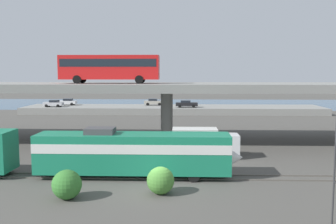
% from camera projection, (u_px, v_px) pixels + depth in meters
% --- Properties ---
extents(ground_plane, '(260.00, 260.00, 0.00)m').
position_uv_depth(ground_plane, '(156.00, 192.00, 27.52)').
color(ground_plane, '#4C4944').
extents(rail_strip_near, '(110.00, 0.12, 0.12)m').
position_uv_depth(rail_strip_near, '(159.00, 179.00, 30.79)').
color(rail_strip_near, '#59544C').
rests_on(rail_strip_near, ground_plane).
extents(rail_strip_far, '(110.00, 0.12, 0.12)m').
position_uv_depth(rail_strip_far, '(160.00, 174.00, 32.19)').
color(rail_strip_far, '#59544C').
rests_on(rail_strip_far, ground_plane).
extents(train_locomotive, '(17.21, 3.04, 4.18)m').
position_uv_depth(train_locomotive, '(143.00, 152.00, 31.31)').
color(train_locomotive, '#197A56').
rests_on(train_locomotive, ground_plane).
extents(highway_overpass, '(96.00, 11.70, 7.44)m').
position_uv_depth(highway_overpass, '(167.00, 88.00, 46.68)').
color(highway_overpass, gray).
rests_on(highway_overpass, ground_plane).
extents(transit_bus_on_overpass, '(12.00, 2.68, 3.40)m').
position_uv_depth(transit_bus_on_overpass, '(110.00, 66.00, 45.46)').
color(transit_bus_on_overpass, red).
rests_on(transit_bus_on_overpass, highway_overpass).
extents(service_truck_west, '(6.80, 2.46, 3.04)m').
position_uv_depth(service_truck_west, '(203.00, 142.00, 38.67)').
color(service_truck_west, silver).
rests_on(service_truck_west, ground_plane).
extents(pier_parking_lot, '(64.55, 10.92, 1.41)m').
position_uv_depth(pier_parking_lot, '(173.00, 109.00, 82.11)').
color(pier_parking_lot, gray).
rests_on(pier_parking_lot, ground_plane).
extents(parked_car_0, '(4.17, 1.95, 1.50)m').
position_uv_depth(parked_car_0, '(67.00, 102.00, 84.84)').
color(parked_car_0, silver).
rests_on(parked_car_0, pier_parking_lot).
extents(parked_car_1, '(4.29, 1.87, 1.50)m').
position_uv_depth(parked_car_1, '(154.00, 102.00, 84.56)').
color(parked_car_1, '#9E998C').
rests_on(parked_car_1, pier_parking_lot).
extents(parked_car_2, '(4.05, 1.90, 1.50)m').
position_uv_depth(parked_car_2, '(54.00, 103.00, 80.44)').
color(parked_car_2, '#B7B7BC').
rests_on(parked_car_2, pier_parking_lot).
extents(parked_car_3, '(4.64, 1.98, 1.50)m').
position_uv_depth(parked_car_3, '(186.00, 104.00, 79.51)').
color(parked_car_3, black).
rests_on(parked_car_3, pier_parking_lot).
extents(harbor_water, '(140.00, 36.00, 0.01)m').
position_uv_depth(harbor_water, '(175.00, 104.00, 105.04)').
color(harbor_water, '#385B7A').
rests_on(harbor_water, ground_plane).
extents(shrub_left, '(2.07, 2.07, 2.07)m').
position_uv_depth(shrub_left, '(67.00, 185.00, 25.96)').
color(shrub_left, '#34742E').
rests_on(shrub_left, ground_plane).
extents(shrub_right, '(2.00, 2.00, 2.00)m').
position_uv_depth(shrub_right, '(160.00, 181.00, 27.05)').
color(shrub_right, '#468233').
rests_on(shrub_right, ground_plane).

